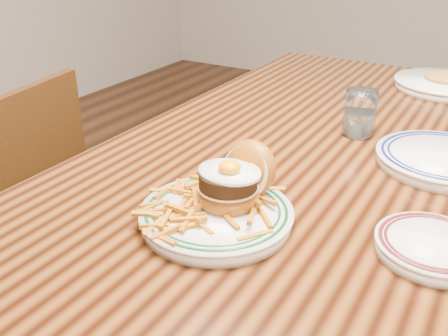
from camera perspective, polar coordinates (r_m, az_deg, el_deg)
The scene contains 7 objects.
table at distance 1.18m, azimuth 10.35°, elevation -1.20°, with size 0.85×1.60×0.75m.
chair_left at distance 1.61m, azimuth -22.42°, elevation -4.18°, with size 0.45×0.45×0.82m.
main_plate at distance 0.83m, azimuth -0.21°, elevation -3.87°, with size 0.25×0.27×0.12m.
side_plate at distance 0.81m, azimuth 22.76°, elevation -8.19°, with size 0.17×0.17×0.03m.
rear_plate at distance 1.11m, azimuth 23.78°, elevation 0.98°, with size 0.27×0.27×0.03m.
water_glass at distance 1.20m, azimuth 15.23°, elevation 5.79°, with size 0.07×0.07×0.11m.
far_plate at distance 1.65m, azimuth 24.06°, elevation 8.78°, with size 0.30×0.30×0.05m.
Camera 1 is at (0.35, -1.00, 1.20)m, focal length 40.00 mm.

